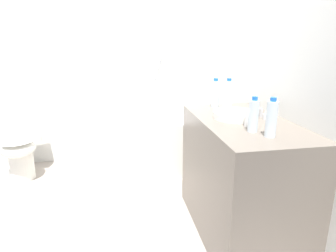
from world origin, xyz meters
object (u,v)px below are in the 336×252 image
at_px(water_bottle_0, 228,94).
at_px(water_bottle_3, 215,94).
at_px(water_bottle_2, 253,116).
at_px(drinking_glass_1, 226,105).
at_px(bathtub, 143,141).
at_px(toilet, 20,146).
at_px(water_bottle_1, 271,119).
at_px(sink_faucet, 259,113).
at_px(toilet_paper_roll, 6,173).
at_px(sink_basin, 235,115).
at_px(drinking_glass_0, 250,118).

xyz_separation_m(water_bottle_0, water_bottle_3, (-0.09, 0.06, -0.00)).
distance_m(water_bottle_0, water_bottle_2, 0.64).
bearing_deg(water_bottle_2, drinking_glass_1, 84.79).
distance_m(water_bottle_3, drinking_glass_1, 0.15).
bearing_deg(bathtub, toilet, -179.78).
height_order(toilet, water_bottle_1, water_bottle_1).
distance_m(sink_faucet, toilet_paper_roll, 2.63).
relative_size(water_bottle_2, toilet_paper_roll, 1.93).
bearing_deg(water_bottle_3, toilet, 154.87).
distance_m(toilet, sink_faucet, 2.40).
distance_m(bathtub, water_bottle_3, 1.20).
relative_size(water_bottle_1, toilet_paper_roll, 2.05).
bearing_deg(toilet_paper_roll, water_bottle_2, -37.86).
bearing_deg(toilet_paper_roll, toilet, -1.33).
bearing_deg(toilet, water_bottle_2, 45.92).
relative_size(toilet, water_bottle_0, 2.83).
height_order(sink_basin, toilet_paper_roll, sink_basin).
bearing_deg(water_bottle_3, water_bottle_2, -90.01).
distance_m(water_bottle_0, drinking_glass_1, 0.10).
xyz_separation_m(toilet, water_bottle_1, (1.85, -1.64, 0.63)).
height_order(water_bottle_1, toilet_paper_roll, water_bottle_1).
distance_m(drinking_glass_1, toilet_paper_roll, 2.40).
bearing_deg(water_bottle_1, water_bottle_0, 87.27).
xyz_separation_m(water_bottle_1, toilet_paper_roll, (-2.03, 1.64, -0.92)).
xyz_separation_m(sink_faucet, drinking_glass_1, (-0.15, 0.24, 0.01)).
distance_m(bathtub, toilet, 1.27).
bearing_deg(water_bottle_3, bathtub, 121.62).
height_order(sink_basin, drinking_glass_1, drinking_glass_1).
bearing_deg(drinking_glass_1, sink_basin, -96.34).
relative_size(water_bottle_0, water_bottle_2, 1.13).
relative_size(sink_faucet, water_bottle_1, 0.67).
xyz_separation_m(water_bottle_0, water_bottle_2, (-0.09, -0.63, -0.01)).
bearing_deg(toilet, drinking_glass_0, 48.62).
relative_size(bathtub, water_bottle_1, 6.99).
distance_m(water_bottle_1, drinking_glass_1, 0.67).
bearing_deg(sink_basin, toilet_paper_roll, 148.71).
bearing_deg(water_bottle_0, bathtub, 124.09).
distance_m(water_bottle_3, toilet_paper_roll, 2.34).
bearing_deg(bathtub, toilet_paper_roll, -179.97).
relative_size(water_bottle_0, toilet_paper_roll, 2.19).
height_order(water_bottle_3, drinking_glass_0, water_bottle_3).
bearing_deg(toilet_paper_roll, drinking_glass_1, -25.58).
xyz_separation_m(toilet, water_bottle_2, (1.79, -1.53, 0.62)).
distance_m(sink_faucet, water_bottle_2, 0.39).
bearing_deg(water_bottle_3, water_bottle_1, -86.07).
bearing_deg(sink_basin, bathtub, 114.20).
height_order(toilet, toilet_paper_roll, toilet).
height_order(bathtub, water_bottle_2, bathtub).
bearing_deg(bathtub, drinking_glass_1, -59.43).
relative_size(bathtub, sink_basin, 5.10).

